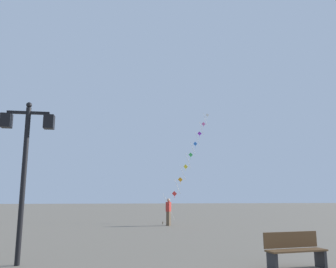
% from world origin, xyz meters
% --- Properties ---
extents(ground_plane, '(160.00, 160.00, 0.00)m').
position_xyz_m(ground_plane, '(0.00, 20.00, 0.00)').
color(ground_plane, '#756B5B').
extents(twin_lantern_lamp_post, '(1.44, 0.28, 4.47)m').
position_xyz_m(twin_lantern_lamp_post, '(-3.00, 9.78, 3.11)').
color(twin_lantern_lamp_post, black).
rests_on(twin_lantern_lamp_post, ground_plane).
extents(kite_train, '(5.39, 7.38, 9.60)m').
position_xyz_m(kite_train, '(5.51, 26.85, 5.05)').
color(kite_train, brown).
rests_on(kite_train, ground_plane).
extents(kite_flyer, '(0.44, 0.61, 1.71)m').
position_xyz_m(kite_flyer, '(2.96, 21.91, 0.90)').
color(kite_flyer, brown).
rests_on(kite_flyer, ground_plane).
extents(park_bench, '(1.65, 0.67, 0.89)m').
position_xyz_m(park_bench, '(4.09, 8.29, 0.45)').
color(park_bench, brown).
rests_on(park_bench, ground_plane).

